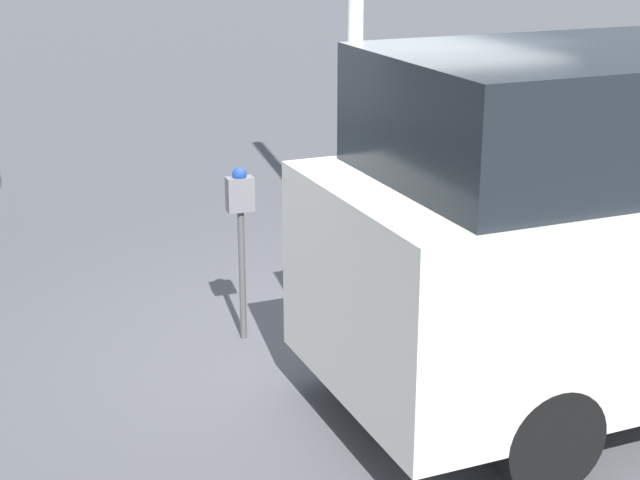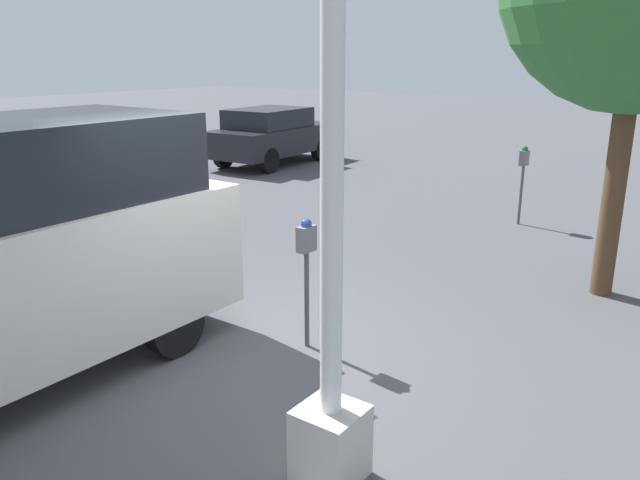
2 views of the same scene
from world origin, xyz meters
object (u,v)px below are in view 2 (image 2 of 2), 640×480
object	(u,v)px
parking_meter_near	(306,253)
car_distant	(272,135)
lamp_post	(331,267)
parking_meter_far	(523,167)

from	to	relation	value
parking_meter_near	car_distant	xyz separation A→B (m)	(-8.40, -7.54, -0.20)
parking_meter_near	lamp_post	bearing A→B (deg)	44.47
parking_meter_far	car_distant	distance (m)	8.01
parking_meter_near	car_distant	distance (m)	11.29
car_distant	parking_meter_far	bearing A→B (deg)	-110.13
parking_meter_near	car_distant	bearing A→B (deg)	-135.22
parking_meter_far	car_distant	size ratio (longest dim) A/B	0.35
parking_meter_far	car_distant	xyz separation A→B (m)	(-2.29, -7.67, -0.22)
parking_meter_far	car_distant	world-z (taller)	car_distant
parking_meter_far	lamp_post	bearing A→B (deg)	12.26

